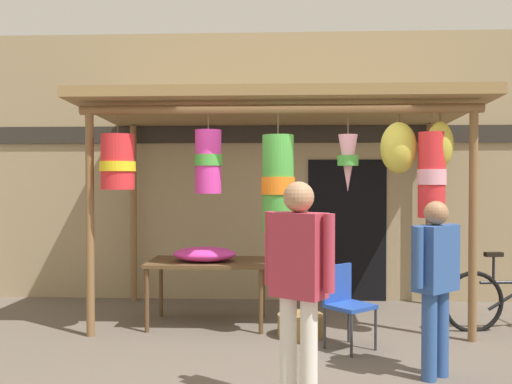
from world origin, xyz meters
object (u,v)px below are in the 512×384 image
at_px(vendor_in_orange, 298,274).
at_px(display_table, 208,267).
at_px(wicker_basket_by_table, 301,325).
at_px(folding_chair, 344,299).
at_px(customer_foreground, 436,275).
at_px(flower_heap_on_table, 206,254).

bearing_deg(vendor_in_orange, display_table, 112.59).
bearing_deg(display_table, wicker_basket_by_table, -22.95).
distance_m(folding_chair, customer_foreground, 1.16).
bearing_deg(wicker_basket_by_table, flower_heap_on_table, 160.97).
distance_m(display_table, folding_chair, 1.74).
xyz_separation_m(wicker_basket_by_table, vendor_in_orange, (-0.08, -1.95, 0.89)).
relative_size(display_table, folding_chair, 1.65).
bearing_deg(flower_heap_on_table, display_table, 80.27).
xyz_separation_m(wicker_basket_by_table, customer_foreground, (1.12, -1.24, 0.77)).
relative_size(folding_chair, vendor_in_orange, 0.49).
xyz_separation_m(display_table, flower_heap_on_table, (-0.01, -0.08, 0.16)).
bearing_deg(wicker_basket_by_table, vendor_in_orange, -92.24).
xyz_separation_m(display_table, wicker_basket_by_table, (1.08, -0.46, -0.57)).
bearing_deg(wicker_basket_by_table, display_table, 157.05).
xyz_separation_m(flower_heap_on_table, folding_chair, (1.53, -0.77, -0.34)).
distance_m(flower_heap_on_table, folding_chair, 1.74).
distance_m(display_table, customer_foreground, 2.79).
bearing_deg(display_table, vendor_in_orange, -67.41).
bearing_deg(folding_chair, vendor_in_orange, -108.10).
xyz_separation_m(display_table, vendor_in_orange, (1.00, -2.41, 0.32)).
bearing_deg(display_table, folding_chair, -29.21).
bearing_deg(flower_heap_on_table, wicker_basket_by_table, -19.03).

